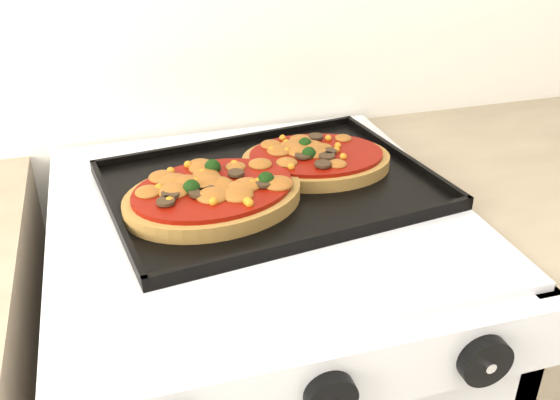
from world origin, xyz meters
name	(u,v)px	position (x,y,z in m)	size (l,w,h in m)	color
control_panel	(332,381)	(0.04, 1.39, 0.85)	(0.60, 0.02, 0.09)	silver
knob_center	(331,396)	(0.03, 1.37, 0.85)	(0.06, 0.06, 0.02)	black
knob_right	(485,361)	(0.21, 1.37, 0.85)	(0.06, 0.06, 0.02)	black
baking_tray	(271,184)	(0.06, 1.74, 0.92)	(0.48, 0.35, 0.02)	black
pizza_left	(214,193)	(-0.03, 1.70, 0.94)	(0.26, 0.20, 0.04)	#A77F39
pizza_right	(316,158)	(0.15, 1.77, 0.94)	(0.24, 0.18, 0.03)	#A77F39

